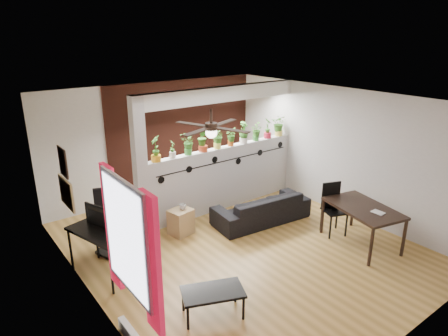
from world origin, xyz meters
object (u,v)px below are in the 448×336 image
potted_plant_0 (156,148)px  potted_plant_7 (256,131)px  folding_chair (333,204)px  potted_plant_4 (217,138)px  cup (183,207)px  sofa (261,208)px  potted_plant_3 (203,139)px  computer_desk (101,235)px  cube_shelf (181,222)px  potted_plant_5 (231,136)px  potted_plant_6 (244,132)px  ceiling_fan (211,129)px  potted_plant_9 (279,125)px  dining_table (363,211)px  potted_plant_1 (172,148)px  potted_plant_8 (268,127)px  potted_plant_2 (188,144)px  office_chair (110,225)px  coffee_table (213,293)px

potted_plant_0 → potted_plant_7: 2.46m
potted_plant_0 → folding_chair: size_ratio=0.50×
potted_plant_4 → cup: size_ratio=3.29×
sofa → potted_plant_7: bearing=-118.8°
potted_plant_3 → computer_desk: 2.83m
cube_shelf → potted_plant_5: bearing=6.5°
cube_shelf → potted_plant_6: bearing=3.5°
potted_plant_4 → ceiling_fan: bearing=-128.4°
potted_plant_9 → folding_chair: (-0.65, -2.14, -1.03)m
potted_plant_3 → potted_plant_4: potted_plant_3 is taller
dining_table → computer_desk: bearing=155.4°
potted_plant_0 → sofa: size_ratio=0.26×
folding_chair → potted_plant_1: bearing=135.2°
potted_plant_4 → sofa: size_ratio=0.23×
potted_plant_7 → cube_shelf: size_ratio=0.81×
potted_plant_4 → cube_shelf: potted_plant_4 is taller
potted_plant_0 → dining_table: (2.55, -2.76, -0.96)m
computer_desk → cube_shelf: bearing=14.5°
potted_plant_4 → folding_chair: 2.61m
potted_plant_1 → potted_plant_8: size_ratio=0.78×
potted_plant_2 → cup: bearing=-133.5°
potted_plant_7 → office_chair: 3.73m
potted_plant_6 → folding_chair: 2.41m
potted_plant_0 → potted_plant_1: potted_plant_0 is taller
ceiling_fan → potted_plant_4: ceiling_fan is taller
potted_plant_2 → potted_plant_6: size_ratio=0.88×
potted_plant_6 → coffee_table: size_ratio=0.50×
sofa → folding_chair: size_ratio=1.92×
dining_table → potted_plant_2: bearing=123.8°
cube_shelf → coffee_table: bearing=-122.0°
potted_plant_8 → office_chair: potted_plant_8 is taller
dining_table → potted_plant_5: bearing=106.1°
dining_table → potted_plant_9: bearing=77.5°
folding_chair → sofa: bearing=123.6°
potted_plant_9 → potted_plant_2: bearing=180.0°
sofa → coffee_table: sofa is taller
potted_plant_2 → dining_table: size_ratio=0.28×
potted_plant_7 → folding_chair: size_ratio=0.41×
potted_plant_3 → coffee_table: potted_plant_3 is taller
potted_plant_0 → folding_chair: 3.46m
potted_plant_4 → cup: 1.63m
cube_shelf → coffee_table: 2.38m
potted_plant_9 → ceiling_fan: bearing=-150.5°
potted_plant_2 → potted_plant_8: bearing=-0.0°
sofa → potted_plant_3: bearing=-48.8°
ceiling_fan → potted_plant_9: bearing=29.5°
potted_plant_2 → potted_plant_9: bearing=-0.0°
potted_plant_1 → sofa: size_ratio=0.19×
potted_plant_4 → potted_plant_6: bearing=-0.0°
sofa → folding_chair: folding_chair is taller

